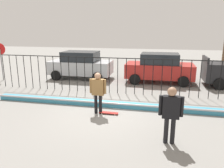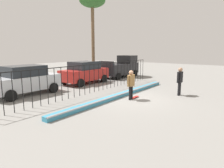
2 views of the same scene
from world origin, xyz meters
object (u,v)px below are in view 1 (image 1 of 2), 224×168
skateboard (109,113)px  camera_operator (171,110)px  skateboarder (98,89)px  parked_car_red (159,68)px  stop_sign (1,56)px  parked_car_silver (81,65)px

skateboard → camera_operator: bearing=-56.9°
skateboarder → parked_car_red: parked_car_red is taller
camera_operator → stop_sign: 12.65m
skateboard → camera_operator: size_ratio=0.45×
parked_car_silver → parked_car_red: size_ratio=1.00×
skateboard → parked_car_red: 6.48m
parked_car_silver → camera_operator: bearing=-50.3°
parked_car_silver → skateboard: bearing=-56.9°
skateboarder → stop_sign: size_ratio=0.69×
parked_car_red → stop_sign: size_ratio=1.72×
camera_operator → stop_sign: bearing=-16.1°
parked_car_red → skateboarder: bearing=-116.1°
skateboard → camera_operator: camera_operator is taller
camera_operator → parked_car_red: 8.04m
stop_sign → skateboarder: bearing=-29.5°
skateboarder → camera_operator: (2.81, -1.92, 0.04)m
parked_car_silver → stop_sign: size_ratio=1.72×
parked_car_red → stop_sign: stop_sign is taller
skateboard → stop_sign: bearing=133.9°
skateboarder → stop_sign: bearing=133.8°
camera_operator → parked_car_red: bearing=-72.5°
skateboard → stop_sign: (-8.49, 4.56, 1.56)m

